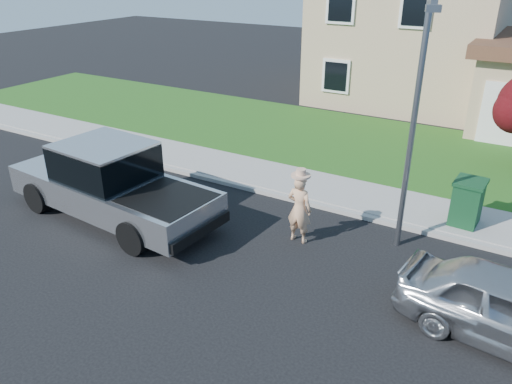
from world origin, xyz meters
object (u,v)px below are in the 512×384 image
pickup_truck (111,184)px  street_lamp (415,118)px  woman (300,208)px  trash_bin (467,202)px

pickup_truck → street_lamp: street_lamp is taller
woman → street_lamp: street_lamp is taller
woman → trash_bin: woman is taller
trash_bin → street_lamp: 3.30m
street_lamp → woman: bearing=-175.4°
pickup_truck → street_lamp: bearing=23.0°
pickup_truck → trash_bin: 9.32m
pickup_truck → trash_bin: pickup_truck is taller
pickup_truck → woman: size_ratio=3.34×
woman → street_lamp: size_ratio=0.34×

